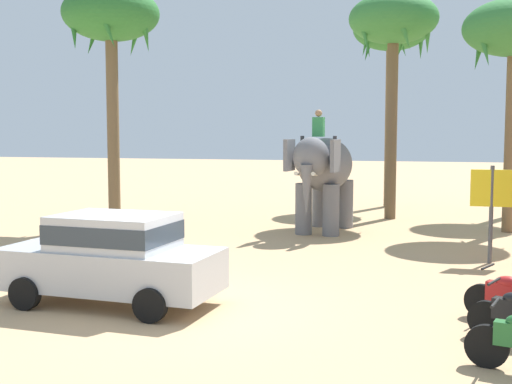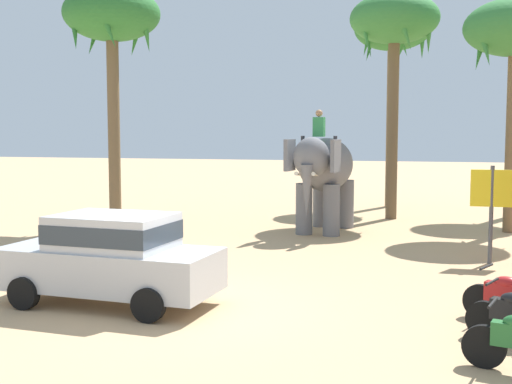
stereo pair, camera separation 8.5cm
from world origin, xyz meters
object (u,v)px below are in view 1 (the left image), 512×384
at_px(car_sedan_foreground, 112,255).
at_px(signboard_yellow, 492,195).
at_px(palm_tree_behind_elephant, 391,35).
at_px(palm_tree_near_hut, 111,20).
at_px(elephant_with_mahout, 323,170).
at_px(palm_tree_far_back, 393,25).

distance_m(car_sedan_foreground, signboard_yellow, 9.31).
height_order(palm_tree_behind_elephant, palm_tree_near_hut, palm_tree_behind_elephant).
distance_m(elephant_with_mahout, palm_tree_near_hut, 8.55).
bearing_deg(car_sedan_foreground, palm_tree_near_hut, 115.76).
bearing_deg(elephant_with_mahout, palm_tree_near_hut, -175.85).
height_order(car_sedan_foreground, palm_tree_near_hut, palm_tree_near_hut).
xyz_separation_m(car_sedan_foreground, elephant_with_mahout, (2.50, 9.87, 1.06)).
relative_size(car_sedan_foreground, palm_tree_near_hut, 0.53).
relative_size(palm_tree_behind_elephant, signboard_yellow, 3.49).
bearing_deg(palm_tree_near_hut, palm_tree_far_back, 25.72).
xyz_separation_m(car_sedan_foreground, palm_tree_near_hut, (-4.52, 9.36, 5.93)).
bearing_deg(signboard_yellow, car_sedan_foreground, -141.08).
distance_m(car_sedan_foreground, elephant_with_mahout, 10.24).
distance_m(palm_tree_near_hut, signboard_yellow, 13.30).
bearing_deg(palm_tree_near_hut, palm_tree_behind_elephant, 43.91).
height_order(elephant_with_mahout, palm_tree_behind_elephant, palm_tree_behind_elephant).
relative_size(palm_tree_near_hut, palm_tree_far_back, 0.98).
relative_size(elephant_with_mahout, palm_tree_behind_elephant, 0.47).
bearing_deg(palm_tree_far_back, palm_tree_near_hut, -154.28).
height_order(palm_tree_near_hut, palm_tree_far_back, palm_tree_far_back).
height_order(palm_tree_near_hut, signboard_yellow, palm_tree_near_hut).
distance_m(palm_tree_behind_elephant, palm_tree_far_back, 4.06).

